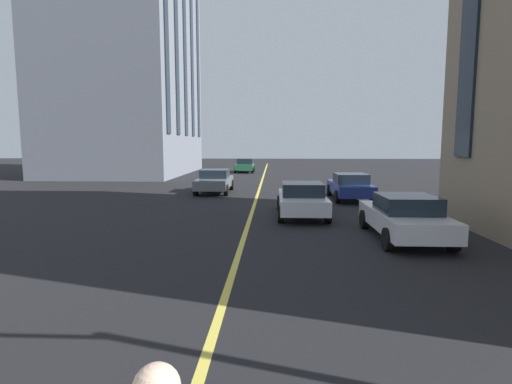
{
  "coord_description": "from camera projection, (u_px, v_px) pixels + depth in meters",
  "views": [
    {
      "loc": [
        1.07,
        -0.91,
        2.9
      ],
      "look_at": [
        12.02,
        -0.43,
        1.58
      ],
      "focal_mm": 28.26,
      "sensor_mm": 36.0,
      "label": 1
    }
  ],
  "objects": [
    {
      "name": "car_grey_far",
      "position": [
        215.0,
        181.0,
        24.01
      ],
      "size": [
        4.4,
        1.95,
        1.37
      ],
      "color": "slate",
      "rests_on": "ground_plane"
    },
    {
      "name": "car_green_near",
      "position": [
        245.0,
        165.0,
        41.04
      ],
      "size": [
        3.9,
        1.89,
        1.4
      ],
      "color": "#1E6038",
      "rests_on": "ground_plane"
    },
    {
      "name": "car_white_trailing",
      "position": [
        302.0,
        199.0,
        16.14
      ],
      "size": [
        4.4,
        1.95,
        1.37
      ],
      "color": "silver",
      "rests_on": "ground_plane"
    },
    {
      "name": "lane_centre_line",
      "position": [
        254.0,
        205.0,
        19.17
      ],
      "size": [
        80.0,
        0.16,
        0.01
      ],
      "color": "#D8C64C",
      "rests_on": "ground_plane"
    },
    {
      "name": "car_blue_parked_b",
      "position": [
        350.0,
        186.0,
        20.97
      ],
      "size": [
        4.4,
        1.95,
        1.37
      ],
      "color": "navy",
      "rests_on": "ground_plane"
    },
    {
      "name": "car_white_oncoming",
      "position": [
        404.0,
        216.0,
        12.23
      ],
      "size": [
        4.4,
        1.95,
        1.37
      ],
      "color": "silver",
      "rests_on": "ground_plane"
    },
    {
      "name": "building_left_near",
      "position": [
        126.0,
        33.0,
        37.75
      ],
      "size": [
        16.49,
        11.19,
        26.36
      ],
      "color": "slate",
      "rests_on": "ground_plane"
    }
  ]
}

